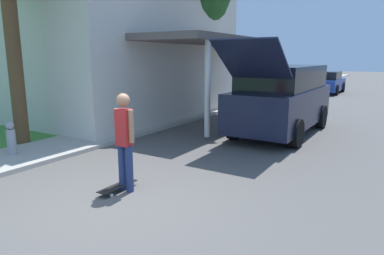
{
  "coord_description": "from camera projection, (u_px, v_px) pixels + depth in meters",
  "views": [
    {
      "loc": [
        3.85,
        -3.77,
        2.31
      ],
      "look_at": [
        0.2,
        2.06,
        0.9
      ],
      "focal_mm": 32.0,
      "sensor_mm": 36.0,
      "label": 1
    }
  ],
  "objects": [
    {
      "name": "ground_plane",
      "position": [
        115.0,
        201.0,
        5.6
      ],
      "size": [
        120.0,
        120.0,
        0.0
      ],
      "primitive_type": "plane",
      "color": "#54514F"
    },
    {
      "name": "lawn",
      "position": [
        79.0,
        111.0,
        14.73
      ],
      "size": [
        10.0,
        80.0,
        0.08
      ],
      "color": "#478E38",
      "rests_on": "ground_plane"
    },
    {
      "name": "sidewalk",
      "position": [
        161.0,
        121.0,
        12.44
      ],
      "size": [
        1.8,
        80.0,
        0.1
      ],
      "color": "#ADA89E",
      "rests_on": "ground_plane"
    },
    {
      "name": "house",
      "position": [
        89.0,
        5.0,
        14.34
      ],
      "size": [
        12.35,
        9.48,
        8.45
      ],
      "color": "beige",
      "rests_on": "lawn"
    },
    {
      "name": "suv_parked",
      "position": [
        282.0,
        98.0,
        10.45
      ],
      "size": [
        2.01,
        5.59,
        2.74
      ],
      "color": "black",
      "rests_on": "ground_plane"
    },
    {
      "name": "car_down_street",
      "position": [
        327.0,
        83.0,
        22.58
      ],
      "size": [
        1.88,
        4.09,
        1.41
      ],
      "color": "navy",
      "rests_on": "ground_plane"
    },
    {
      "name": "skateboarder",
      "position": [
        125.0,
        138.0,
        5.87
      ],
      "size": [
        0.41,
        0.23,
        1.72
      ],
      "color": "navy",
      "rests_on": "ground_plane"
    },
    {
      "name": "skateboard",
      "position": [
        118.0,
        186.0,
        6.02
      ],
      "size": [
        0.22,
        0.81,
        0.1
      ],
      "color": "black",
      "rests_on": "ground_plane"
    },
    {
      "name": "fire_hydrant",
      "position": [
        11.0,
        139.0,
        7.92
      ],
      "size": [
        0.2,
        0.2,
        0.77
      ],
      "color": "#99999E",
      "rests_on": "sidewalk"
    }
  ]
}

